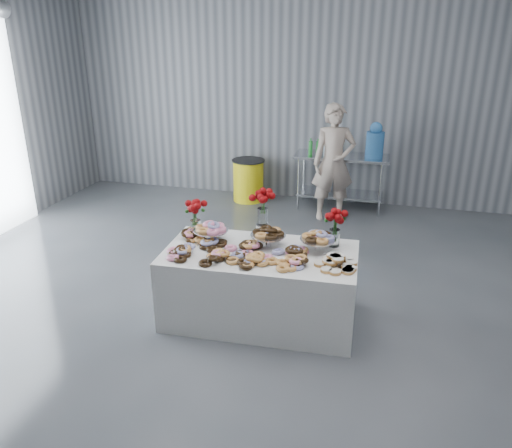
{
  "coord_description": "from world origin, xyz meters",
  "views": [
    {
      "loc": [
        1.42,
        -3.87,
        2.81
      ],
      "look_at": [
        0.18,
        0.8,
        0.9
      ],
      "focal_mm": 35.0,
      "sensor_mm": 36.0,
      "label": 1
    }
  ],
  "objects": [
    {
      "name": "room_walls",
      "position": [
        -0.27,
        0.07,
        2.64
      ],
      "size": [
        8.04,
        9.04,
        4.02
      ],
      "color": "gray",
      "rests_on": "ground"
    },
    {
      "name": "ground",
      "position": [
        0.0,
        0.0,
        0.0
      ],
      "size": [
        9.0,
        9.0,
        0.0
      ],
      "primitive_type": "plane",
      "color": "#3C3F45",
      "rests_on": "ground"
    },
    {
      "name": "person",
      "position": [
        0.66,
        3.6,
        0.89
      ],
      "size": [
        0.75,
        0.59,
        1.79
      ],
      "primitive_type": "imported",
      "rotation": [
        0.0,
        0.0,
        0.29
      ],
      "color": "#CC8C93",
      "rests_on": "ground"
    },
    {
      "name": "bouquet_center",
      "position": [
        0.25,
        0.82,
        1.13
      ],
      "size": [
        0.26,
        0.26,
        0.57
      ],
      "color": "silver",
      "rests_on": "display_table"
    },
    {
      "name": "cake_stand_right",
      "position": [
        0.85,
        0.64,
        0.89
      ],
      "size": [
        0.36,
        0.36,
        0.17
      ],
      "color": "silver",
      "rests_on": "display_table"
    },
    {
      "name": "water_jug",
      "position": [
        1.24,
        4.1,
        1.15
      ],
      "size": [
        0.28,
        0.28,
        0.55
      ],
      "color": "#4496E9",
      "rests_on": "prep_table"
    },
    {
      "name": "display_table",
      "position": [
        0.31,
        0.47,
        0.38
      ],
      "size": [
        1.94,
        1.09,
        0.75
      ],
      "primitive_type": "cube",
      "rotation": [
        0.0,
        0.0,
        0.05
      ],
      "color": "white",
      "rests_on": "ground"
    },
    {
      "name": "cake_stand_mid",
      "position": [
        0.35,
        0.62,
        0.89
      ],
      "size": [
        0.36,
        0.36,
        0.17
      ],
      "color": "silver",
      "rests_on": "display_table"
    },
    {
      "name": "prep_table",
      "position": [
        0.74,
        4.1,
        0.62
      ],
      "size": [
        1.5,
        0.6,
        0.9
      ],
      "color": "silver",
      "rests_on": "ground"
    },
    {
      "name": "drink_bottles",
      "position": [
        0.42,
        4.0,
        1.04
      ],
      "size": [
        0.54,
        0.08,
        0.27
      ],
      "primitive_type": null,
      "color": "#268C33",
      "rests_on": "prep_table"
    },
    {
      "name": "donut_mounds",
      "position": [
        0.31,
        0.42,
        0.8
      ],
      "size": [
        1.84,
        0.88,
        0.09
      ],
      "primitive_type": null,
      "rotation": [
        0.0,
        0.0,
        0.05
      ],
      "color": "#C08046",
      "rests_on": "display_table"
    },
    {
      "name": "trash_barrel",
      "position": [
        -0.83,
        4.1,
        0.36
      ],
      "size": [
        0.56,
        0.56,
        0.72
      ],
      "rotation": [
        0.0,
        0.0,
        -0.18
      ],
      "color": "yellow",
      "rests_on": "ground"
    },
    {
      "name": "bouquet_right",
      "position": [
        1.0,
        0.8,
        1.05
      ],
      "size": [
        0.26,
        0.26,
        0.42
      ],
      "color": "white",
      "rests_on": "display_table"
    },
    {
      "name": "danish_pile",
      "position": [
        1.07,
        0.35,
        0.81
      ],
      "size": [
        0.48,
        0.48,
        0.11
      ],
      "primitive_type": null,
      "color": "white",
      "rests_on": "display_table"
    },
    {
      "name": "bouquet_left",
      "position": [
        -0.45,
        0.68,
        1.05
      ],
      "size": [
        0.26,
        0.26,
        0.42
      ],
      "color": "white",
      "rests_on": "display_table"
    },
    {
      "name": "cake_stand_left",
      "position": [
        -0.24,
        0.59,
        0.89
      ],
      "size": [
        0.36,
        0.36,
        0.17
      ],
      "color": "silver",
      "rests_on": "display_table"
    }
  ]
}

